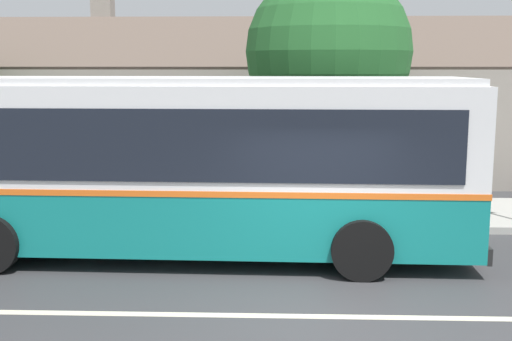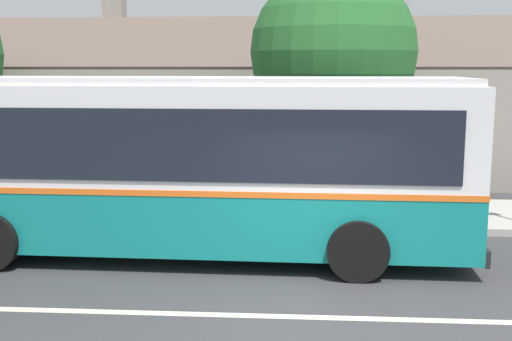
{
  "view_description": "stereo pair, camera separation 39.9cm",
  "coord_description": "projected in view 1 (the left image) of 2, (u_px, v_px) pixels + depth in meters",
  "views": [
    {
      "loc": [
        -0.58,
        -8.44,
        3.44
      ],
      "look_at": [
        -1.01,
        3.62,
        1.45
      ],
      "focal_mm": 45.0,
      "sensor_mm": 36.0,
      "label": 1
    },
    {
      "loc": [
        -0.18,
        -8.42,
        3.44
      ],
      "look_at": [
        -1.01,
        3.62,
        1.45
      ],
      "focal_mm": 45.0,
      "sensor_mm": 36.0,
      "label": 2
    }
  ],
  "objects": [
    {
      "name": "lane_divider_stripe",
      "position": [
        320.0,
        316.0,
        8.86
      ],
      "size": [
        60.0,
        0.16,
        0.01
      ],
      "primitive_type": "cube",
      "color": "beige",
      "rests_on": "ground"
    },
    {
      "name": "street_tree_primary",
      "position": [
        327.0,
        57.0,
        15.06
      ],
      "size": [
        3.89,
        3.89,
        5.7
      ],
      "color": "#4C3828",
      "rests_on": "ground"
    },
    {
      "name": "sidewalk_far",
      "position": [
        303.0,
        213.0,
        14.77
      ],
      "size": [
        60.0,
        3.0,
        0.15
      ],
      "primitive_type": "cube",
      "color": "#ADAAA3",
      "rests_on": "ground"
    },
    {
      "name": "community_building",
      "position": [
        286.0,
        113.0,
        22.18
      ],
      "size": [
        24.35,
        9.41,
        6.1
      ],
      "color": "gray",
      "rests_on": "ground"
    },
    {
      "name": "ground_plane",
      "position": [
        320.0,
        317.0,
        8.86
      ],
      "size": [
        300.0,
        300.0,
        0.0
      ],
      "primitive_type": "plane",
      "color": "#38383A"
    },
    {
      "name": "transit_bus",
      "position": [
        175.0,
        161.0,
        11.53
      ],
      "size": [
        10.65,
        2.94,
        3.23
      ],
      "color": "#147F7A",
      "rests_on": "ground"
    }
  ]
}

